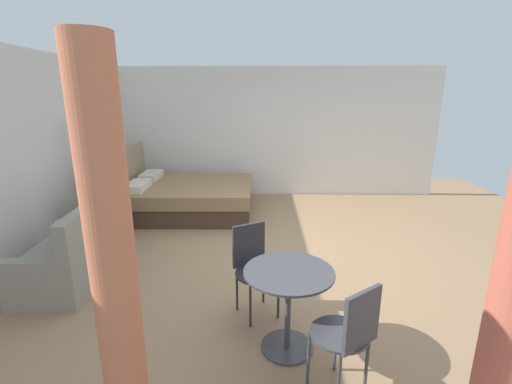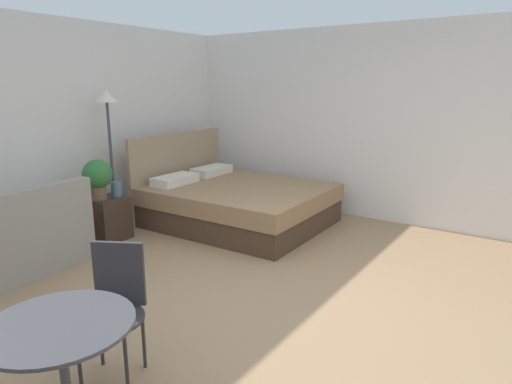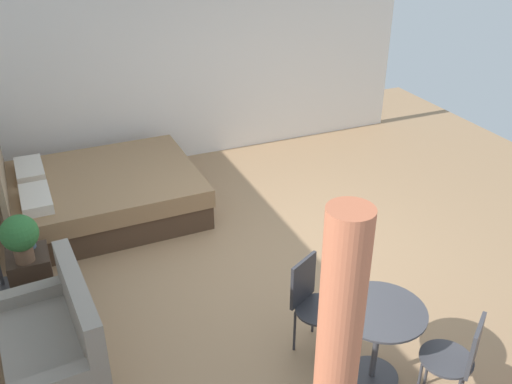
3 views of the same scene
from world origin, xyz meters
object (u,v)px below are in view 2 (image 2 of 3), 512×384
vase (117,189)px  cafe_chair_near_window (115,299)px  nightstand (109,218)px  floor_lamp (108,120)px  bed (236,202)px  potted_plant (97,176)px  balcony_table (63,362)px  couch (22,244)px

vase → cafe_chair_near_window: cafe_chair_near_window is taller
nightstand → floor_lamp: floor_lamp is taller
bed → cafe_chair_near_window: size_ratio=2.62×
potted_plant → cafe_chair_near_window: bearing=-124.7°
nightstand → floor_lamp: (0.34, 0.30, 1.17)m
balcony_table → cafe_chair_near_window: (0.56, 0.31, 0.01)m
balcony_table → cafe_chair_near_window: cafe_chair_near_window is taller
potted_plant → floor_lamp: size_ratio=0.27×
nightstand → floor_lamp: size_ratio=0.29×
nightstand → potted_plant: potted_plant is taller
bed → floor_lamp: size_ratio=1.28×
bed → nightstand: size_ratio=4.38×
balcony_table → cafe_chair_near_window: 0.64m
nightstand → bed: bearing=-32.3°
bed → vase: bearing=146.4°
bed → balcony_table: 4.00m
floor_lamp → cafe_chair_near_window: size_ratio=2.05×
vase → floor_lamp: size_ratio=0.10×
couch → floor_lamp: bearing=16.1°
potted_plant → couch: bearing=-172.4°
vase → potted_plant: bearing=167.1°
potted_plant → bed: bearing=-31.0°
bed → couch: size_ratio=1.73×
nightstand → cafe_chair_near_window: size_ratio=0.60×
nightstand → potted_plant: bearing=170.9°
vase → couch: bearing=-176.0°
nightstand → balcony_table: size_ratio=0.71×
balcony_table → cafe_chair_near_window: bearing=28.6°
vase → cafe_chair_near_window: size_ratio=0.20×
bed → couch: bearing=163.3°
nightstand → floor_lamp: 1.26m
bed → nightstand: (-1.42, 0.89, -0.03)m
vase → balcony_table: bearing=-133.0°
couch → nightstand: bearing=6.2°
nightstand → cafe_chair_near_window: 2.79m
vase → balcony_table: (-2.34, -2.51, -0.11)m
bed → vase: bed is taller
floor_lamp → bed: bearing=-48.0°
couch → vase: (1.27, 0.09, 0.31)m
nightstand → balcony_table: (-2.22, -2.54, 0.25)m
floor_lamp → cafe_chair_near_window: bearing=-128.1°
cafe_chair_near_window → nightstand: bearing=53.5°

